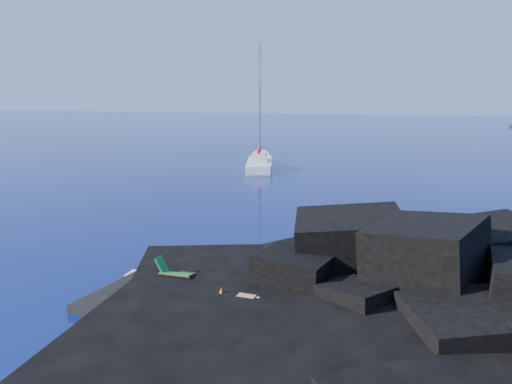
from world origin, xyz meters
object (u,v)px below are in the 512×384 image
(sunbather, at_px, (246,298))
(marker_cone, at_px, (221,293))
(sailboat, at_px, (260,169))
(deck_chair, at_px, (176,269))

(sunbather, xyz_separation_m, marker_cone, (-1.07, -0.06, 0.07))
(sailboat, height_order, deck_chair, sailboat)
(deck_chair, bearing_deg, sunbather, -18.31)
(sailboat, xyz_separation_m, marker_cone, (10.63, -37.42, 0.61))
(sunbather, distance_m, marker_cone, 1.07)
(sailboat, distance_m, deck_chair, 37.03)
(deck_chair, xyz_separation_m, marker_cone, (2.69, -1.26, -0.31))
(sailboat, bearing_deg, sunbather, -89.20)
(sunbather, relative_size, marker_cone, 3.20)
(sailboat, relative_size, marker_cone, 28.01)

